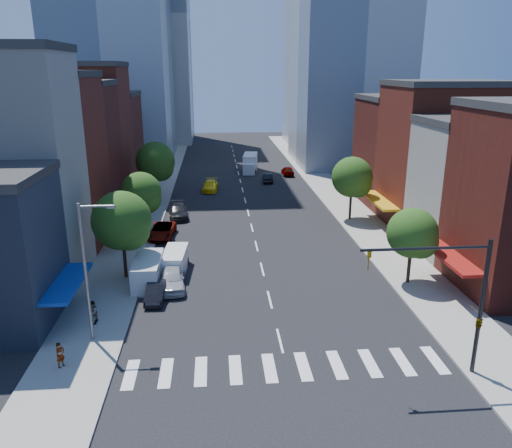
# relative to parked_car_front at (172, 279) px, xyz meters

# --- Properties ---
(ground) EXTENTS (220.00, 220.00, 0.00)m
(ground) POSITION_rel_parked_car_front_xyz_m (7.50, -8.70, -0.82)
(ground) COLOR black
(ground) RESTS_ON ground
(sidewalk_left) EXTENTS (5.00, 120.00, 0.15)m
(sidewalk_left) POSITION_rel_parked_car_front_xyz_m (-5.00, 31.30, -0.74)
(sidewalk_left) COLOR gray
(sidewalk_left) RESTS_ON ground
(sidewalk_right) EXTENTS (5.00, 120.00, 0.15)m
(sidewalk_right) POSITION_rel_parked_car_front_xyz_m (20.00, 31.30, -0.74)
(sidewalk_right) COLOR gray
(sidewalk_right) RESTS_ON ground
(crosswalk) EXTENTS (19.00, 3.00, 0.01)m
(crosswalk) POSITION_rel_parked_car_front_xyz_m (7.50, -11.70, -0.81)
(crosswalk) COLOR silver
(crosswalk) RESTS_ON ground
(bldg_left_2) EXTENTS (12.00, 9.00, 16.00)m
(bldg_left_2) POSITION_rel_parked_car_front_xyz_m (-13.50, 11.80, 7.18)
(bldg_left_2) COLOR maroon
(bldg_left_2) RESTS_ON ground
(bldg_left_3) EXTENTS (12.00, 8.00, 15.00)m
(bldg_left_3) POSITION_rel_parked_car_front_xyz_m (-13.50, 20.30, 6.68)
(bldg_left_3) COLOR #4D1813
(bldg_left_3) RESTS_ON ground
(bldg_left_4) EXTENTS (12.00, 9.00, 17.00)m
(bldg_left_4) POSITION_rel_parked_car_front_xyz_m (-13.50, 28.80, 7.68)
(bldg_left_4) COLOR maroon
(bldg_left_4) RESTS_ON ground
(bldg_left_5) EXTENTS (12.00, 10.00, 13.00)m
(bldg_left_5) POSITION_rel_parked_car_front_xyz_m (-13.50, 38.30, 5.68)
(bldg_left_5) COLOR #4D1813
(bldg_left_5) RESTS_ON ground
(bldg_right_1) EXTENTS (12.00, 8.00, 12.00)m
(bldg_right_1) POSITION_rel_parked_car_front_xyz_m (28.50, 6.30, 5.18)
(bldg_right_1) COLOR beige
(bldg_right_1) RESTS_ON ground
(bldg_right_2) EXTENTS (12.00, 10.00, 15.00)m
(bldg_right_2) POSITION_rel_parked_car_front_xyz_m (28.50, 15.30, 6.68)
(bldg_right_2) COLOR maroon
(bldg_right_2) RESTS_ON ground
(bldg_right_3) EXTENTS (12.00, 10.00, 13.00)m
(bldg_right_3) POSITION_rel_parked_car_front_xyz_m (28.50, 25.30, 5.68)
(bldg_right_3) COLOR #4D1813
(bldg_right_3) RESTS_ON ground
(tower_far_w) EXTENTS (18.00, 18.00, 56.00)m
(tower_far_w) POSITION_rel_parked_car_front_xyz_m (-10.50, 86.30, 27.18)
(tower_far_w) COLOR #9EA5AD
(tower_far_w) RESTS_ON ground
(traffic_signal) EXTENTS (7.24, 2.24, 8.00)m
(traffic_signal) POSITION_rel_parked_car_front_xyz_m (17.44, -13.20, 3.34)
(traffic_signal) COLOR black
(traffic_signal) RESTS_ON sidewalk_right
(streetlight) EXTENTS (2.25, 0.25, 9.00)m
(streetlight) POSITION_rel_parked_car_front_xyz_m (-4.31, -7.70, 4.46)
(streetlight) COLOR slate
(streetlight) RESTS_ON sidewalk_left
(tree_left_near) EXTENTS (4.80, 4.80, 7.30)m
(tree_left_near) POSITION_rel_parked_car_front_xyz_m (-3.85, 2.22, 4.05)
(tree_left_near) COLOR black
(tree_left_near) RESTS_ON sidewalk_left
(tree_left_mid) EXTENTS (4.20, 4.20, 6.65)m
(tree_left_mid) POSITION_rel_parked_car_front_xyz_m (-3.85, 13.22, 3.71)
(tree_left_mid) COLOR black
(tree_left_mid) RESTS_ON sidewalk_left
(tree_left_far) EXTENTS (5.00, 5.00, 7.75)m
(tree_left_far) POSITION_rel_parked_car_front_xyz_m (-3.85, 27.22, 4.39)
(tree_left_far) COLOR black
(tree_left_far) RESTS_ON sidewalk_left
(tree_right_near) EXTENTS (4.00, 4.00, 6.20)m
(tree_right_near) POSITION_rel_parked_car_front_xyz_m (19.15, -0.78, 3.37)
(tree_right_near) COLOR black
(tree_right_near) RESTS_ON sidewalk_right
(tree_right_far) EXTENTS (4.60, 4.60, 7.20)m
(tree_right_far) POSITION_rel_parked_car_front_xyz_m (19.15, 17.22, 4.05)
(tree_right_far) COLOR black
(tree_right_far) RESTS_ON sidewalk_right
(parked_car_front) EXTENTS (2.35, 4.94, 1.63)m
(parked_car_front) POSITION_rel_parked_car_front_xyz_m (0.00, 0.00, 0.00)
(parked_car_front) COLOR #B8B8BD
(parked_car_front) RESTS_ON ground
(parked_car_second) EXTENTS (1.40, 3.89, 1.28)m
(parked_car_second) POSITION_rel_parked_car_front_xyz_m (-1.09, -1.96, -0.18)
(parked_car_second) COLOR black
(parked_car_second) RESTS_ON ground
(parked_car_third) EXTENTS (2.76, 5.37, 1.45)m
(parked_car_third) POSITION_rel_parked_car_front_xyz_m (-2.00, 12.75, -0.09)
(parked_car_third) COLOR #999999
(parked_car_third) RESTS_ON ground
(parked_car_rear) EXTENTS (2.69, 5.50, 1.54)m
(parked_car_rear) POSITION_rel_parked_car_front_xyz_m (-0.80, 19.92, -0.05)
(parked_car_rear) COLOR black
(parked_car_rear) RESTS_ON ground
(cargo_van_near) EXTENTS (2.14, 5.18, 2.20)m
(cargo_van_near) POSITION_rel_parked_car_front_xyz_m (-2.00, 0.86, 0.27)
(cargo_van_near) COLOR silver
(cargo_van_near) RESTS_ON ground
(cargo_van_far) EXTENTS (2.13, 4.66, 1.94)m
(cargo_van_far) POSITION_rel_parked_car_front_xyz_m (-0.01, 3.29, 0.14)
(cargo_van_far) COLOR silver
(cargo_van_far) RESTS_ON ground
(taxi) EXTENTS (2.39, 5.11, 1.44)m
(taxi) POSITION_rel_parked_car_front_xyz_m (2.89, 33.20, -0.09)
(taxi) COLOR yellow
(taxi) RESTS_ON ground
(traffic_car_oncoming) EXTENTS (1.61, 4.18, 1.36)m
(traffic_car_oncoming) POSITION_rel_parked_car_front_xyz_m (11.65, 38.17, -0.14)
(traffic_car_oncoming) COLOR black
(traffic_car_oncoming) RESTS_ON ground
(traffic_car_far) EXTENTS (1.73, 4.28, 1.46)m
(traffic_car_far) POSITION_rel_parked_car_front_xyz_m (15.49, 43.06, -0.09)
(traffic_car_far) COLOR #999999
(traffic_car_far) RESTS_ON ground
(box_truck) EXTENTS (2.99, 7.39, 2.89)m
(box_truck) POSITION_rel_parked_car_front_xyz_m (9.56, 46.62, 0.55)
(box_truck) COLOR silver
(box_truck) RESTS_ON ground
(pedestrian_near) EXTENTS (0.63, 0.68, 1.56)m
(pedestrian_near) POSITION_rel_parked_car_front_xyz_m (-5.58, -10.77, 0.11)
(pedestrian_near) COLOR #999999
(pedestrian_near) RESTS_ON sidewalk_left
(pedestrian_far) EXTENTS (0.68, 0.85, 1.65)m
(pedestrian_far) POSITION_rel_parked_car_front_xyz_m (-4.89, -5.65, 0.16)
(pedestrian_far) COLOR #999999
(pedestrian_far) RESTS_ON sidewalk_left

